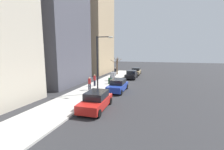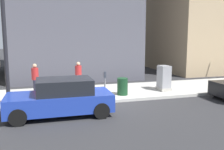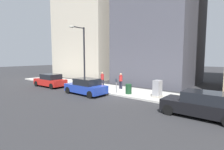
% 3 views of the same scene
% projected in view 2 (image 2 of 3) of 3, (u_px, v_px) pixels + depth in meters
% --- Properties ---
extents(ground_plane, '(120.00, 120.00, 0.00)m').
position_uv_depth(ground_plane, '(111.00, 103.00, 12.16)').
color(ground_plane, '#2B2B2D').
extents(sidewalk, '(4.00, 36.00, 0.15)m').
position_uv_depth(sidewalk, '(101.00, 93.00, 14.04)').
color(sidewalk, '#B2AFA8').
rests_on(sidewalk, ground).
extents(parked_car_blue, '(1.95, 4.21, 1.52)m').
position_uv_depth(parked_car_blue, '(61.00, 98.00, 10.16)').
color(parked_car_blue, '#1E389E').
rests_on(parked_car_blue, ground).
extents(parking_meter, '(0.14, 0.10, 1.35)m').
position_uv_depth(parking_meter, '(105.00, 82.00, 12.38)').
color(parking_meter, slate).
rests_on(parking_meter, sidewalk).
extents(utility_box, '(0.83, 0.61, 1.43)m').
position_uv_depth(utility_box, '(164.00, 78.00, 14.22)').
color(utility_box, '#A8A399').
rests_on(utility_box, sidewalk).
extents(streetlamp, '(1.97, 0.32, 6.50)m').
position_uv_depth(streetlamp, '(3.00, 17.00, 10.53)').
color(streetlamp, black).
rests_on(streetlamp, sidewalk).
extents(trash_bin, '(0.56, 0.56, 0.90)m').
position_uv_depth(trash_bin, '(122.00, 86.00, 13.16)').
color(trash_bin, '#14381E').
rests_on(trash_bin, sidewalk).
extents(pedestrian_midblock, '(0.36, 0.40, 1.66)m').
position_uv_depth(pedestrian_midblock, '(78.00, 75.00, 14.04)').
color(pedestrian_midblock, '#1E1E2D').
rests_on(pedestrian_midblock, sidewalk).
extents(pedestrian_far_corner, '(0.39, 0.36, 1.66)m').
position_uv_depth(pedestrian_far_corner, '(35.00, 77.00, 13.08)').
color(pedestrian_far_corner, '#1E1E2D').
rests_on(pedestrian_far_corner, sidewalk).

